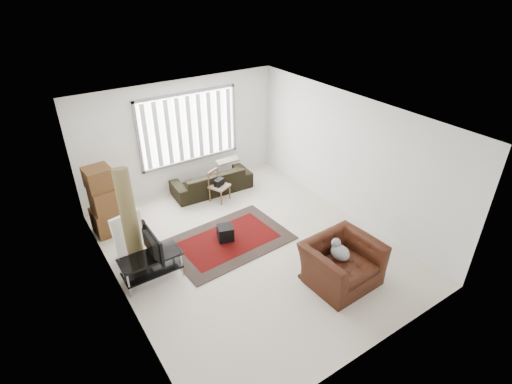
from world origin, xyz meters
TOP-DOWN VIEW (x-y plane):
  - room at (0.03, 0.51)m, footprint 6.00×6.02m
  - persian_rug at (-0.25, 0.44)m, footprint 2.49×1.74m
  - tv_stand at (-1.95, 0.19)m, footprint 1.06×0.48m
  - tv at (-1.95, 0.19)m, footprint 0.11×0.86m
  - subwoofer at (-0.28, 0.50)m, footprint 0.38×0.38m
  - moving_boxes at (-2.15, 2.13)m, footprint 0.64×0.59m
  - white_flatpack at (-1.99, 1.28)m, footprint 0.64×0.31m
  - rolled_rug at (-2.03, 0.82)m, footprint 0.41×0.68m
  - sofa at (0.46, 2.45)m, footprint 1.99×0.95m
  - side_chair at (0.39, 1.97)m, footprint 0.53×0.53m
  - armchair at (0.81, -1.68)m, footprint 1.27×1.11m

SIDE VIEW (x-z plane):
  - persian_rug at x=-0.25m, z-range 0.00..0.02m
  - subwoofer at x=-0.28m, z-range 0.02..0.32m
  - sofa at x=0.46m, z-range 0.00..0.75m
  - tv_stand at x=-1.95m, z-range 0.12..0.65m
  - white_flatpack at x=-1.99m, z-range 0.00..0.79m
  - side_chair at x=0.39m, z-range 0.04..0.79m
  - armchair at x=0.81m, z-range 0.00..0.91m
  - moving_boxes at x=-2.15m, z-range -0.05..1.43m
  - tv at x=-1.95m, z-range 0.53..1.03m
  - rolled_rug at x=-2.03m, z-range 0.00..1.93m
  - room at x=0.03m, z-range 0.40..3.11m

